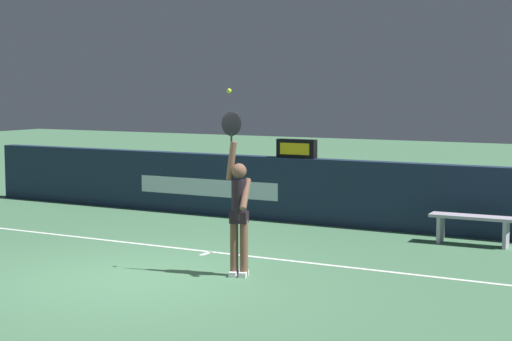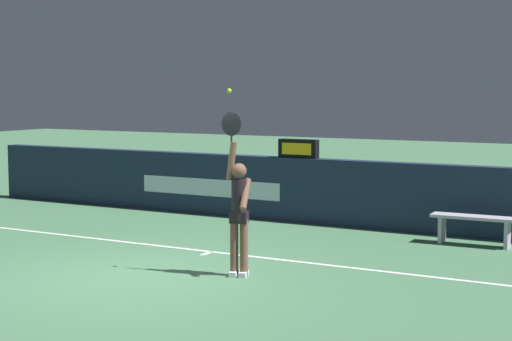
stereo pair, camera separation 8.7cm
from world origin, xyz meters
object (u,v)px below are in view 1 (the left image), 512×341
(courtside_bench_near, at_px, (473,223))
(tennis_ball, at_px, (229,91))
(tennis_player, at_px, (239,209))
(speed_display, at_px, (297,149))

(courtside_bench_near, bearing_deg, tennis_ball, -122.80)
(tennis_player, relative_size, courtside_bench_near, 1.61)
(courtside_bench_near, bearing_deg, speed_display, 168.22)
(speed_display, distance_m, tennis_player, 4.76)
(tennis_ball, bearing_deg, speed_display, 104.37)
(tennis_player, relative_size, tennis_ball, 34.74)
(tennis_ball, bearing_deg, courtside_bench_near, 57.20)
(tennis_player, xyz_separation_m, courtside_bench_near, (2.29, 3.80, -0.57))
(tennis_ball, relative_size, courtside_bench_near, 0.05)
(tennis_ball, bearing_deg, tennis_player, -2.02)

